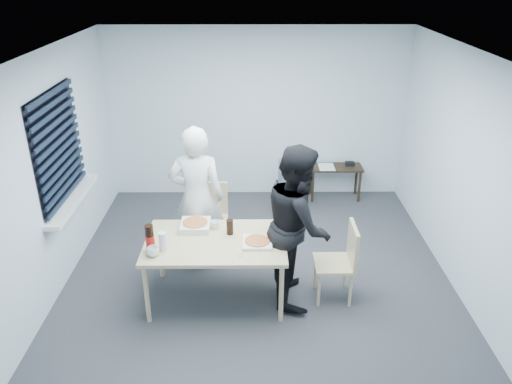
{
  "coord_description": "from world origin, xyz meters",
  "views": [
    {
      "loc": [
        -0.06,
        -4.85,
        3.42
      ],
      "look_at": [
        -0.03,
        0.1,
        1.12
      ],
      "focal_mm": 35.0,
      "sensor_mm": 36.0,
      "label": 1
    }
  ],
  "objects_px": {
    "chair_far": "(211,213)",
    "mug_a": "(153,252)",
    "backpack": "(288,173)",
    "soda_bottle": "(150,239)",
    "person_white": "(197,198)",
    "stool": "(288,191)",
    "dining_table": "(216,245)",
    "chair_right": "(342,257)",
    "side_table": "(336,171)",
    "mug_b": "(215,225)",
    "person_black": "(298,225)"
  },
  "relations": [
    {
      "from": "chair_far",
      "to": "mug_a",
      "type": "height_order",
      "value": "chair_far"
    },
    {
      "from": "backpack",
      "to": "soda_bottle",
      "type": "relative_size",
      "value": 1.33
    },
    {
      "from": "person_white",
      "to": "stool",
      "type": "distance_m",
      "value": 1.83
    },
    {
      "from": "chair_far",
      "to": "stool",
      "type": "bearing_deg",
      "value": 42.59
    },
    {
      "from": "dining_table",
      "to": "chair_right",
      "type": "height_order",
      "value": "chair_right"
    },
    {
      "from": "side_table",
      "to": "stool",
      "type": "distance_m",
      "value": 0.95
    },
    {
      "from": "person_white",
      "to": "mug_b",
      "type": "height_order",
      "value": "person_white"
    },
    {
      "from": "mug_b",
      "to": "soda_bottle",
      "type": "height_order",
      "value": "soda_bottle"
    },
    {
      "from": "person_white",
      "to": "soda_bottle",
      "type": "xyz_separation_m",
      "value": [
        -0.39,
        -0.89,
        -0.02
      ]
    },
    {
      "from": "person_white",
      "to": "mug_a",
      "type": "distance_m",
      "value": 1.06
    },
    {
      "from": "person_white",
      "to": "mug_a",
      "type": "height_order",
      "value": "person_white"
    },
    {
      "from": "dining_table",
      "to": "mug_b",
      "type": "height_order",
      "value": "mug_b"
    },
    {
      "from": "chair_far",
      "to": "soda_bottle",
      "type": "relative_size",
      "value": 3.07
    },
    {
      "from": "dining_table",
      "to": "person_black",
      "type": "bearing_deg",
      "value": 3.31
    },
    {
      "from": "mug_a",
      "to": "soda_bottle",
      "type": "bearing_deg",
      "value": 113.29
    },
    {
      "from": "person_black",
      "to": "mug_a",
      "type": "bearing_deg",
      "value": 103.11
    },
    {
      "from": "side_table",
      "to": "mug_a",
      "type": "xyz_separation_m",
      "value": [
        -2.28,
        -2.85,
        0.32
      ]
    },
    {
      "from": "chair_far",
      "to": "mug_a",
      "type": "xyz_separation_m",
      "value": [
        -0.47,
        -1.35,
        0.26
      ]
    },
    {
      "from": "chair_right",
      "to": "person_black",
      "type": "xyz_separation_m",
      "value": [
        -0.49,
        0.05,
        0.37
      ]
    },
    {
      "from": "stool",
      "to": "mug_b",
      "type": "bearing_deg",
      "value": -117.8
    },
    {
      "from": "chair_right",
      "to": "stool",
      "type": "bearing_deg",
      "value": 102.73
    },
    {
      "from": "dining_table",
      "to": "mug_b",
      "type": "distance_m",
      "value": 0.28
    },
    {
      "from": "person_white",
      "to": "dining_table",
      "type": "bearing_deg",
      "value": 110.25
    },
    {
      "from": "side_table",
      "to": "backpack",
      "type": "xyz_separation_m",
      "value": [
        -0.78,
        -0.56,
        0.21
      ]
    },
    {
      "from": "mug_b",
      "to": "soda_bottle",
      "type": "bearing_deg",
      "value": -144.01
    },
    {
      "from": "dining_table",
      "to": "mug_a",
      "type": "height_order",
      "value": "mug_a"
    },
    {
      "from": "dining_table",
      "to": "stool",
      "type": "bearing_deg",
      "value": 65.81
    },
    {
      "from": "chair_far",
      "to": "person_black",
      "type": "height_order",
      "value": "person_black"
    },
    {
      "from": "dining_table",
      "to": "chair_right",
      "type": "bearing_deg",
      "value": -0.15
    },
    {
      "from": "dining_table",
      "to": "mug_a",
      "type": "bearing_deg",
      "value": -154.02
    },
    {
      "from": "side_table",
      "to": "soda_bottle",
      "type": "bearing_deg",
      "value": -130.22
    },
    {
      "from": "dining_table",
      "to": "chair_right",
      "type": "distance_m",
      "value": 1.37
    },
    {
      "from": "chair_far",
      "to": "mug_b",
      "type": "bearing_deg",
      "value": -81.83
    },
    {
      "from": "chair_far",
      "to": "mug_b",
      "type": "height_order",
      "value": "chair_far"
    },
    {
      "from": "chair_right",
      "to": "backpack",
      "type": "distance_m",
      "value": 2.06
    },
    {
      "from": "soda_bottle",
      "to": "person_white",
      "type": "bearing_deg",
      "value": 66.58
    },
    {
      "from": "mug_a",
      "to": "soda_bottle",
      "type": "height_order",
      "value": "soda_bottle"
    },
    {
      "from": "backpack",
      "to": "mug_b",
      "type": "bearing_deg",
      "value": -105.16
    },
    {
      "from": "side_table",
      "to": "backpack",
      "type": "bearing_deg",
      "value": -144.42
    },
    {
      "from": "side_table",
      "to": "mug_b",
      "type": "distance_m",
      "value": 2.88
    },
    {
      "from": "chair_far",
      "to": "side_table",
      "type": "height_order",
      "value": "chair_far"
    },
    {
      "from": "stool",
      "to": "mug_b",
      "type": "distance_m",
      "value": 2.02
    },
    {
      "from": "person_white",
      "to": "soda_bottle",
      "type": "distance_m",
      "value": 0.97
    },
    {
      "from": "dining_table",
      "to": "side_table",
      "type": "bearing_deg",
      "value": 56.68
    },
    {
      "from": "chair_far",
      "to": "backpack",
      "type": "xyz_separation_m",
      "value": [
        1.04,
        0.94,
        0.15
      ]
    },
    {
      "from": "mug_a",
      "to": "mug_b",
      "type": "height_order",
      "value": "mug_a"
    },
    {
      "from": "side_table",
      "to": "dining_table",
      "type": "bearing_deg",
      "value": -123.32
    },
    {
      "from": "side_table",
      "to": "mug_b",
      "type": "relative_size",
      "value": 8.01
    },
    {
      "from": "mug_a",
      "to": "person_white",
      "type": "bearing_deg",
      "value": 70.93
    },
    {
      "from": "chair_far",
      "to": "chair_right",
      "type": "distance_m",
      "value": 1.83
    }
  ]
}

